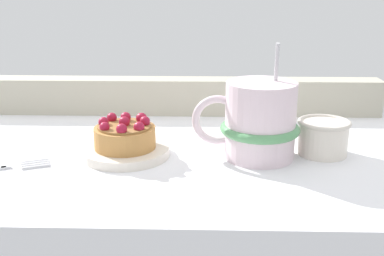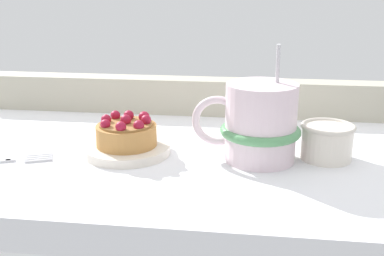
# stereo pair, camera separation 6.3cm
# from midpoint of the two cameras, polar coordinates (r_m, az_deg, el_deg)

# --- Properties ---
(ground_plane) EXTENTS (0.74, 0.44, 0.04)m
(ground_plane) POSITION_cam_midpoint_polar(r_m,az_deg,el_deg) (0.67, -6.51, -4.28)
(ground_plane) COLOR white
(window_rail_back) EXTENTS (0.73, 0.05, 0.06)m
(window_rail_back) POSITION_cam_midpoint_polar(r_m,az_deg,el_deg) (0.84, -4.82, 3.79)
(window_rail_back) COLOR #B2AD99
(window_rail_back) RESTS_ON ground_plane
(dessert_plate) EXTENTS (0.12, 0.12, 0.01)m
(dessert_plate) POSITION_cam_midpoint_polar(r_m,az_deg,el_deg) (0.65, -10.63, -2.84)
(dessert_plate) COLOR silver
(dessert_plate) RESTS_ON ground_plane
(raspberry_tart) EXTENTS (0.08, 0.08, 0.04)m
(raspberry_tart) POSITION_cam_midpoint_polar(r_m,az_deg,el_deg) (0.64, -10.74, -0.85)
(raspberry_tart) COLOR #B77F42
(raspberry_tart) RESTS_ON dessert_plate
(coffee_mug) EXTENTS (0.14, 0.10, 0.15)m
(coffee_mug) POSITION_cam_midpoint_polar(r_m,az_deg,el_deg) (0.63, 5.04, 0.74)
(coffee_mug) COLOR silver
(coffee_mug) RESTS_ON ground_plane
(sugar_bowl) EXTENTS (0.07, 0.07, 0.05)m
(sugar_bowl) POSITION_cam_midpoint_polar(r_m,az_deg,el_deg) (0.66, 12.70, -1.00)
(sugar_bowl) COLOR silver
(sugar_bowl) RESTS_ON ground_plane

